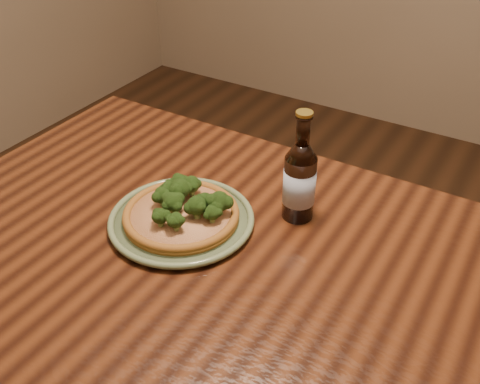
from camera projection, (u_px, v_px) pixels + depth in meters
The scene contains 4 objects.
table at pixel (282, 324), 1.06m from camera, with size 1.60×0.90×0.75m.
plate at pixel (182, 220), 1.15m from camera, with size 0.30×0.30×0.02m.
pizza at pixel (182, 211), 1.14m from camera, with size 0.24×0.24×0.07m.
beer_bottle at pixel (300, 180), 1.13m from camera, with size 0.07×0.07×0.24m.
Camera 1 is at (0.31, -0.56, 1.46)m, focal length 42.00 mm.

